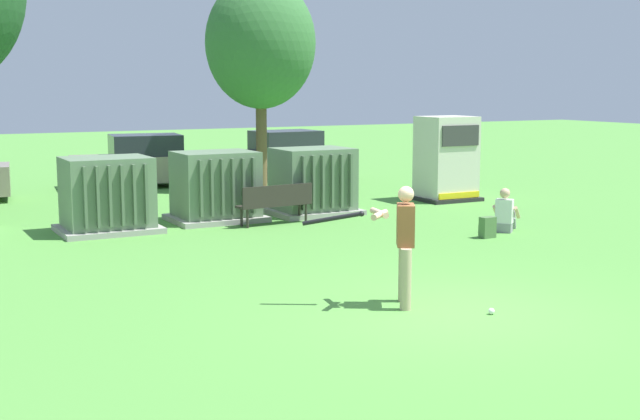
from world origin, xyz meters
name	(u,v)px	position (x,y,z in m)	size (l,w,h in m)	color
ground_plane	(444,312)	(0.00, 0.00, 0.00)	(96.00, 96.00, 0.00)	#51933D
transformer_west	(107,196)	(-2.52, 8.77, 0.79)	(2.10, 1.70, 1.62)	#9E9B93
transformer_mid_west	(216,187)	(0.10, 9.11, 0.79)	(2.10, 1.70, 1.62)	#9E9B93
transformer_mid_east	(313,182)	(2.60, 8.99, 0.79)	(2.10, 1.70, 1.62)	#9E9B93
generator_enclosure	(446,159)	(6.99, 9.49, 1.14)	(1.60, 1.40, 2.30)	#262626
park_bench	(276,201)	(1.09, 7.92, 0.54)	(1.83, 0.56, 0.92)	#2D2823
batter	(401,239)	(-0.35, 0.58, 0.98)	(1.50, 1.06, 1.74)	tan
sports_ball	(491,311)	(0.50, -0.42, 0.04)	(0.09, 0.09, 0.09)	white
seated_spectator	(505,214)	(5.11, 4.77, 0.38)	(0.77, 0.70, 0.96)	gray
backpack	(487,228)	(4.27, 4.35, 0.21)	(0.33, 0.27, 0.44)	#4C723F
tree_center_left	(261,44)	(3.70, 14.52, 4.38)	(3.34, 3.34, 6.38)	brown
parked_car_right_of_center	(142,163)	(0.50, 16.46, 0.75)	(4.38, 2.31, 1.62)	gray
parked_car_rightmost	(283,157)	(5.31, 16.39, 0.75)	(4.29, 2.11, 1.62)	gray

